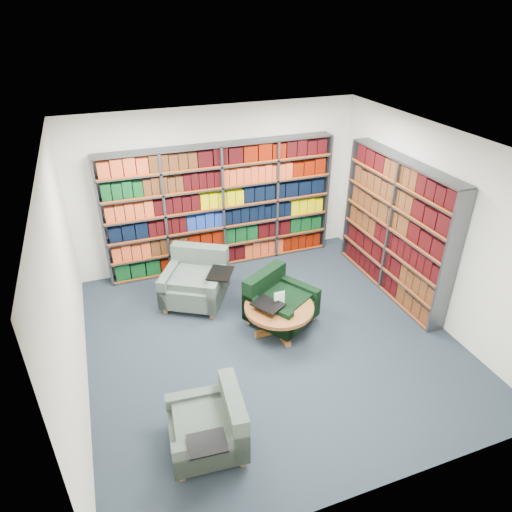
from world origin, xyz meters
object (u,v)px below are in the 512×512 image
object	(u,v)px
coffee_table	(279,311)
chair_teal_left	(197,281)
chair_green_right	(277,303)
chair_teal_front	(213,427)

from	to	relation	value
coffee_table	chair_teal_left	bearing A→B (deg)	125.70
chair_green_right	chair_teal_front	world-z (taller)	chair_green_right
chair_teal_left	chair_teal_front	distance (m)	2.85
chair_green_right	coffee_table	size ratio (longest dim) A/B	1.16
chair_teal_left	coffee_table	xyz separation A→B (m)	(0.90, -1.25, 0.04)
chair_teal_left	chair_teal_front	world-z (taller)	chair_teal_left
chair_teal_left	chair_green_right	size ratio (longest dim) A/B	1.09
coffee_table	chair_teal_front	bearing A→B (deg)	-132.06
chair_green_right	chair_teal_front	xyz separation A→B (m)	(-1.49, -1.84, -0.02)
chair_teal_front	coffee_table	world-z (taller)	coffee_table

